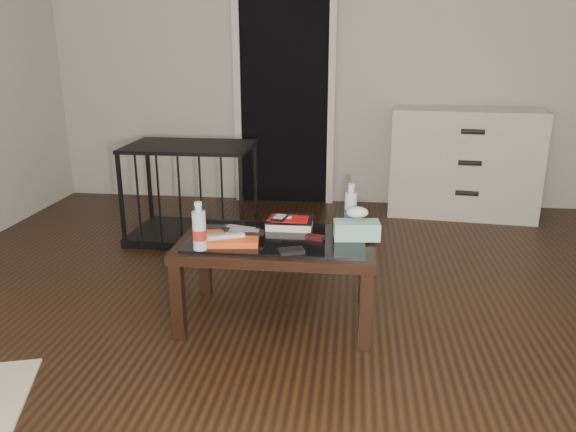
{
  "coord_description": "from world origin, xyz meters",
  "views": [
    {
      "loc": [
        0.23,
        -2.57,
        1.42
      ],
      "look_at": [
        -0.1,
        0.22,
        0.55
      ],
      "focal_mm": 35.0,
      "sensor_mm": 36.0,
      "label": 1
    }
  ],
  "objects_px": {
    "pet_crate": "(193,208)",
    "water_bottle_left": "(199,226)",
    "textbook": "(290,223)",
    "tissue_box": "(357,230)",
    "dresser": "(463,162)",
    "coffee_table": "(277,249)",
    "water_bottle_right": "(351,206)"
  },
  "relations": [
    {
      "from": "dresser",
      "to": "water_bottle_left",
      "type": "xyz_separation_m",
      "value": [
        -1.65,
        -2.32,
        0.13
      ]
    },
    {
      "from": "dresser",
      "to": "tissue_box",
      "type": "height_order",
      "value": "dresser"
    },
    {
      "from": "pet_crate",
      "to": "tissue_box",
      "type": "relative_size",
      "value": 4.02
    },
    {
      "from": "coffee_table",
      "to": "tissue_box",
      "type": "bearing_deg",
      "value": 4.38
    },
    {
      "from": "textbook",
      "to": "water_bottle_left",
      "type": "distance_m",
      "value": 0.56
    },
    {
      "from": "coffee_table",
      "to": "water_bottle_left",
      "type": "relative_size",
      "value": 4.2
    },
    {
      "from": "pet_crate",
      "to": "water_bottle_left",
      "type": "distance_m",
      "value": 1.54
    },
    {
      "from": "dresser",
      "to": "textbook",
      "type": "bearing_deg",
      "value": -117.46
    },
    {
      "from": "water_bottle_right",
      "to": "water_bottle_left",
      "type": "bearing_deg",
      "value": -148.75
    },
    {
      "from": "textbook",
      "to": "water_bottle_right",
      "type": "distance_m",
      "value": 0.34
    },
    {
      "from": "pet_crate",
      "to": "water_bottle_left",
      "type": "relative_size",
      "value": 3.88
    },
    {
      "from": "textbook",
      "to": "tissue_box",
      "type": "xyz_separation_m",
      "value": [
        0.36,
        -0.15,
        0.02
      ]
    },
    {
      "from": "textbook",
      "to": "water_bottle_right",
      "type": "bearing_deg",
      "value": 7.01
    },
    {
      "from": "coffee_table",
      "to": "textbook",
      "type": "distance_m",
      "value": 0.2
    },
    {
      "from": "textbook",
      "to": "tissue_box",
      "type": "relative_size",
      "value": 1.09
    },
    {
      "from": "dresser",
      "to": "pet_crate",
      "type": "distance_m",
      "value": 2.3
    },
    {
      "from": "tissue_box",
      "to": "water_bottle_right",
      "type": "bearing_deg",
      "value": 94.53
    },
    {
      "from": "water_bottle_left",
      "to": "tissue_box",
      "type": "height_order",
      "value": "water_bottle_left"
    },
    {
      "from": "coffee_table",
      "to": "water_bottle_right",
      "type": "distance_m",
      "value": 0.47
    },
    {
      "from": "dresser",
      "to": "water_bottle_left",
      "type": "distance_m",
      "value": 2.85
    },
    {
      "from": "dresser",
      "to": "pet_crate",
      "type": "height_order",
      "value": "dresser"
    },
    {
      "from": "dresser",
      "to": "textbook",
      "type": "height_order",
      "value": "dresser"
    },
    {
      "from": "coffee_table",
      "to": "dresser",
      "type": "bearing_deg",
      "value": 58.26
    },
    {
      "from": "coffee_table",
      "to": "tissue_box",
      "type": "relative_size",
      "value": 4.35
    },
    {
      "from": "water_bottle_left",
      "to": "tissue_box",
      "type": "distance_m",
      "value": 0.79
    },
    {
      "from": "textbook",
      "to": "tissue_box",
      "type": "bearing_deg",
      "value": -22.48
    },
    {
      "from": "tissue_box",
      "to": "coffee_table",
      "type": "bearing_deg",
      "value": 178.47
    },
    {
      "from": "water_bottle_right",
      "to": "pet_crate",
      "type": "bearing_deg",
      "value": 139.79
    },
    {
      "from": "dresser",
      "to": "water_bottle_right",
      "type": "relative_size",
      "value": 5.22
    },
    {
      "from": "pet_crate",
      "to": "textbook",
      "type": "relative_size",
      "value": 3.7
    },
    {
      "from": "coffee_table",
      "to": "pet_crate",
      "type": "xyz_separation_m",
      "value": [
        -0.81,
        1.21,
        -0.17
      ]
    },
    {
      "from": "pet_crate",
      "to": "tissue_box",
      "type": "bearing_deg",
      "value": -41.89
    }
  ]
}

